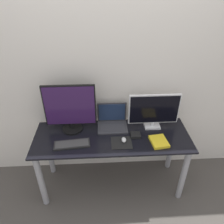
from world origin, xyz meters
TOP-DOWN VIEW (x-y plane):
  - ground_plane at (0.00, 0.00)m, footprint 12.00×12.00m
  - wall_back at (0.00, 0.63)m, footprint 7.00×0.05m
  - desk at (0.00, 0.28)m, footprint 1.57×0.57m
  - monitor_left at (-0.41, 0.42)m, footprint 0.51×0.21m
  - monitor_right at (0.44, 0.42)m, footprint 0.52×0.12m
  - laptop at (0.01, 0.47)m, footprint 0.31×0.24m
  - keyboard at (-0.39, 0.18)m, footprint 0.35×0.16m
  - mousepad at (0.09, 0.18)m, footprint 0.20×0.19m
  - mouse at (0.11, 0.19)m, footprint 0.04×0.07m
  - book at (0.45, 0.16)m, footprint 0.18×0.21m
  - power_brick at (0.24, 0.27)m, footprint 0.10×0.09m

SIDE VIEW (x-z plane):
  - ground_plane at x=0.00m, z-range 0.00..0.00m
  - desk at x=0.00m, z-range 0.21..0.91m
  - mousepad at x=0.09m, z-range 0.71..0.71m
  - keyboard at x=-0.39m, z-range 0.71..0.72m
  - book at x=0.45m, z-range 0.71..0.73m
  - power_brick at x=0.24m, z-range 0.71..0.74m
  - mouse at x=0.11m, z-range 0.71..0.75m
  - laptop at x=0.01m, z-range 0.65..0.89m
  - monitor_right at x=0.44m, z-range 0.72..1.11m
  - monitor_left at x=-0.41m, z-range 0.71..1.22m
  - wall_back at x=0.00m, z-range 0.00..2.50m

